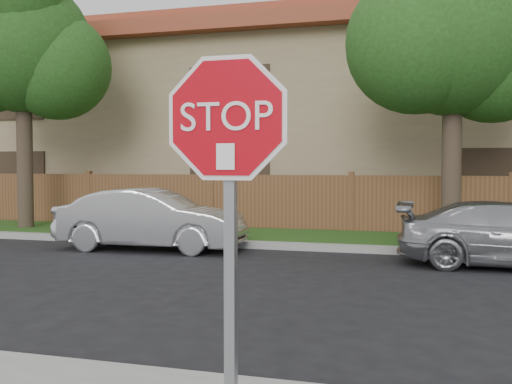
% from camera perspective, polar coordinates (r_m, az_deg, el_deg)
% --- Properties ---
extents(ground, '(90.00, 90.00, 0.00)m').
position_cam_1_polar(ground, '(5.50, -6.69, -17.44)').
color(ground, black).
rests_on(ground, ground).
extents(far_curb, '(70.00, 0.30, 0.15)m').
position_cam_1_polar(far_curb, '(13.19, 7.27, -5.29)').
color(far_curb, gray).
rests_on(far_curb, ground).
extents(grass_strip, '(70.00, 3.00, 0.12)m').
position_cam_1_polar(grass_strip, '(14.81, 8.26, -4.49)').
color(grass_strip, '#1E4714').
rests_on(grass_strip, ground).
extents(fence, '(70.00, 0.12, 1.60)m').
position_cam_1_polar(fence, '(16.32, 9.05, -1.23)').
color(fence, brown).
rests_on(fence, ground).
extents(apartment_building, '(35.20, 9.20, 7.20)m').
position_cam_1_polar(apartment_building, '(21.91, 10.94, 6.87)').
color(apartment_building, '#907A59').
rests_on(apartment_building, ground).
extents(tree_left, '(4.80, 3.90, 7.78)m').
position_cam_1_polar(tree_left, '(18.36, -21.53, 12.91)').
color(tree_left, '#382B21').
rests_on(tree_left, ground).
extents(tree_mid, '(4.80, 3.90, 7.35)m').
position_cam_1_polar(tree_mid, '(14.64, 18.38, 14.27)').
color(tree_mid, '#382B21').
rests_on(tree_mid, ground).
extents(stop_sign, '(1.01, 0.13, 2.55)m').
position_cam_1_polar(stop_sign, '(3.46, -2.68, 1.72)').
color(stop_sign, gray).
rests_on(stop_sign, sidewalk_near).
extents(sedan_left, '(4.16, 1.61, 1.35)m').
position_cam_1_polar(sedan_left, '(13.39, -9.95, -2.60)').
color(sedan_left, '#BBBCC0').
rests_on(sedan_left, ground).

